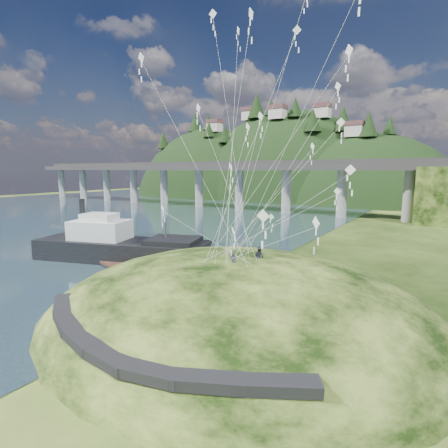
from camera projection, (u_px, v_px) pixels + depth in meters
The scene contains 10 objects.
ground at pixel (154, 302), 33.04m from camera, with size 320.00×320.00×0.00m, color black.
water at pixel (41, 215), 96.64m from camera, with size 240.00×240.00×0.00m, color #2F4956.
grass_hill at pixel (237, 329), 30.62m from camera, with size 36.00×32.00×13.00m.
footpath at pixel (128, 345), 20.62m from camera, with size 22.29×5.84×0.83m.
bridge at pixel (255, 179), 103.84m from camera, with size 160.00×11.00×15.00m.
far_ridge at pixel (275, 214), 158.87m from camera, with size 153.00×70.00×94.50m.
work_barge at pixel (119, 245), 47.96m from camera, with size 24.73×13.73×8.36m.
wooden_dock at pixel (134, 273), 40.59m from camera, with size 14.68×6.24×1.04m.
kite_flyers at pixel (254, 248), 29.38m from camera, with size 1.84×3.39×1.83m.
kite_swarm at pixel (268, 121), 28.48m from camera, with size 18.92×15.89×21.95m.
Camera 1 is at (22.72, -22.82, 12.36)m, focal length 28.00 mm.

